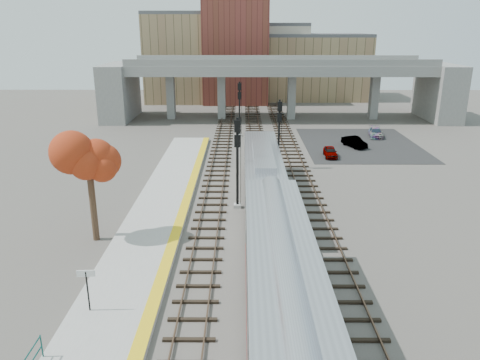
# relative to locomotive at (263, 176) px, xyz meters

# --- Properties ---
(ground) EXTENTS (160.00, 160.00, 0.00)m
(ground) POSITION_rel_locomotive_xyz_m (-1.00, -7.96, -2.28)
(ground) COLOR #47423D
(ground) RESTS_ON ground
(platform) EXTENTS (4.50, 60.00, 0.35)m
(platform) POSITION_rel_locomotive_xyz_m (-8.25, -7.96, -2.10)
(platform) COLOR #9E9E99
(platform) RESTS_ON ground
(yellow_strip) EXTENTS (0.70, 60.00, 0.01)m
(yellow_strip) POSITION_rel_locomotive_xyz_m (-6.35, -7.96, -1.92)
(yellow_strip) COLOR yellow
(yellow_strip) RESTS_ON platform
(tracks) EXTENTS (10.70, 95.00, 0.25)m
(tracks) POSITION_rel_locomotive_xyz_m (-0.07, 4.54, -2.20)
(tracks) COLOR black
(tracks) RESTS_ON ground
(overpass) EXTENTS (54.00, 12.00, 9.50)m
(overpass) POSITION_rel_locomotive_xyz_m (3.92, 37.04, 3.53)
(overpass) COLOR slate
(overpass) RESTS_ON ground
(buildings_far) EXTENTS (43.00, 21.00, 20.60)m
(buildings_far) POSITION_rel_locomotive_xyz_m (0.26, 58.61, 5.60)
(buildings_far) COLOR #957F57
(buildings_far) RESTS_ON ground
(parking_lot) EXTENTS (14.00, 18.00, 0.04)m
(parking_lot) POSITION_rel_locomotive_xyz_m (13.00, 20.04, -2.26)
(parking_lot) COLOR black
(parking_lot) RESTS_ON ground
(locomotive) EXTENTS (3.02, 19.05, 4.10)m
(locomotive) POSITION_rel_locomotive_xyz_m (0.00, 0.00, 0.00)
(locomotive) COLOR #A8AAB2
(locomotive) RESTS_ON ground
(coach) EXTENTS (3.03, 25.00, 5.00)m
(coach) POSITION_rel_locomotive_xyz_m (-0.00, -22.61, 0.52)
(coach) COLOR #A8AAB2
(coach) RESTS_ON ground
(signal_mast_near) EXTENTS (0.60, 0.64, 7.41)m
(signal_mast_near) POSITION_rel_locomotive_xyz_m (-2.10, -1.48, 1.47)
(signal_mast_near) COLOR #9E9E99
(signal_mast_near) RESTS_ON ground
(signal_mast_mid) EXTENTS (0.60, 0.64, 7.11)m
(signal_mast_mid) POSITION_rel_locomotive_xyz_m (2.00, 9.60, 1.26)
(signal_mast_mid) COLOR #9E9E99
(signal_mast_mid) RESTS_ON ground
(signal_mast_far) EXTENTS (0.60, 0.64, 7.19)m
(signal_mast_far) POSITION_rel_locomotive_xyz_m (-2.10, 24.44, 1.32)
(signal_mast_far) COLOR #9E9E99
(signal_mast_far) RESTS_ON ground
(station_sign) EXTENTS (0.90, 0.11, 2.27)m
(station_sign) POSITION_rel_locomotive_xyz_m (-9.44, -16.45, -0.30)
(station_sign) COLOR black
(station_sign) RESTS_ON platform
(tree) EXTENTS (3.60, 3.60, 7.89)m
(tree) POSITION_rel_locomotive_xyz_m (-11.81, -7.44, 3.57)
(tree) COLOR #382619
(tree) RESTS_ON ground
(car_a) EXTENTS (1.51, 3.44, 1.15)m
(car_a) POSITION_rel_locomotive_xyz_m (8.18, 13.99, -1.66)
(car_a) COLOR #99999E
(car_a) RESTS_ON parking_lot
(car_b) EXTENTS (2.70, 4.03, 1.26)m
(car_b) POSITION_rel_locomotive_xyz_m (11.89, 18.47, -1.61)
(car_b) COLOR #99999E
(car_b) RESTS_ON parking_lot
(car_c) EXTENTS (2.27, 4.26, 1.18)m
(car_c) POSITION_rel_locomotive_xyz_m (15.96, 23.95, -1.65)
(car_c) COLOR #99999E
(car_c) RESTS_ON parking_lot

